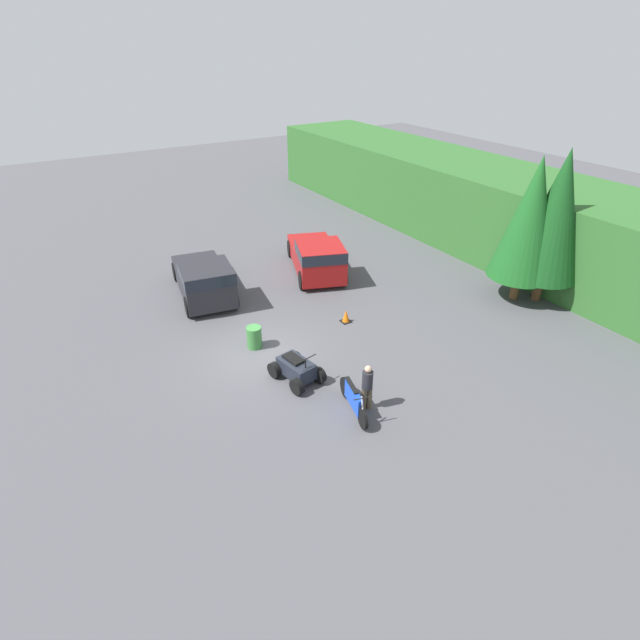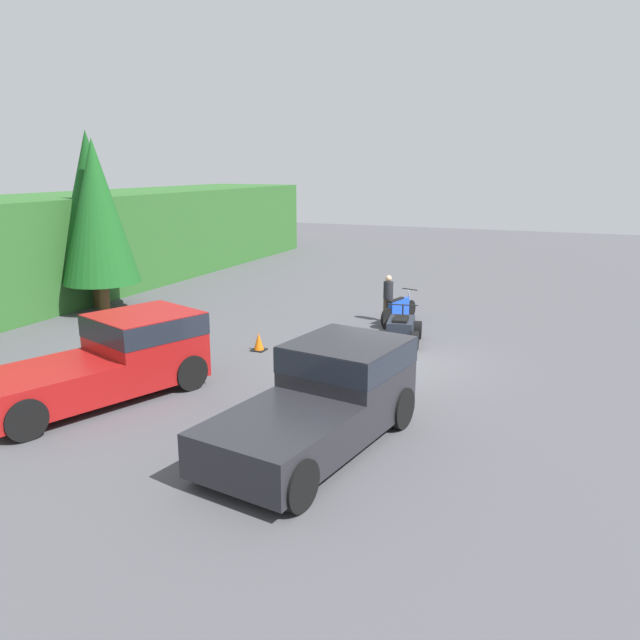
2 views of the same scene
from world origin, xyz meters
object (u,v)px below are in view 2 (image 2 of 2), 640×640
object	(u,v)px
quad_atv	(401,329)
traffic_cone	(259,342)
rider_person	(388,297)
dirt_bike	(399,310)
pickup_truck_red	(115,355)
steel_barrel	(388,354)
pickup_truck_second	(327,394)

from	to	relation	value
quad_atv	traffic_cone	world-z (taller)	quad_atv
rider_person	dirt_bike	bearing A→B (deg)	-86.00
pickup_truck_red	steel_barrel	xyz separation A→B (m)	(4.41, -5.52, -0.56)
quad_atv	steel_barrel	size ratio (longest dim) A/B	2.31
pickup_truck_second	traffic_cone	bearing A→B (deg)	49.50
traffic_cone	dirt_bike	bearing A→B (deg)	-31.71
dirt_bike	rider_person	distance (m)	0.63
pickup_truck_second	rider_person	bearing A→B (deg)	19.18
pickup_truck_red	steel_barrel	distance (m)	7.09
pickup_truck_second	rider_person	size ratio (longest dim) A/B	3.18
rider_person	steel_barrel	xyz separation A→B (m)	(-5.23, -1.54, -0.47)
pickup_truck_red	quad_atv	world-z (taller)	pickup_truck_red
quad_atv	rider_person	xyz separation A→B (m)	(2.55, 1.17, 0.47)
traffic_cone	steel_barrel	distance (m)	4.13
steel_barrel	quad_atv	bearing A→B (deg)	7.80
quad_atv	traffic_cone	distance (m)	4.48
pickup_truck_red	traffic_cone	bearing A→B (deg)	3.83
pickup_truck_second	traffic_cone	size ratio (longest dim) A/B	9.70
pickup_truck_red	steel_barrel	bearing A→B (deg)	-30.75
rider_person	traffic_cone	world-z (taller)	rider_person
pickup_truck_second	dirt_bike	distance (m)	10.09
pickup_truck_second	dirt_bike	bearing A→B (deg)	16.83
rider_person	traffic_cone	size ratio (longest dim) A/B	3.05
dirt_bike	rider_person	size ratio (longest dim) A/B	1.36
pickup_truck_red	steel_barrel	size ratio (longest dim) A/B	6.40
traffic_cone	steel_barrel	xyz separation A→B (m)	(-0.24, -4.12, 0.19)
quad_atv	traffic_cone	bearing A→B (deg)	113.36
rider_person	traffic_cone	xyz separation A→B (m)	(-4.98, 2.58, -0.66)
dirt_bike	traffic_cone	size ratio (longest dim) A/B	4.14
steel_barrel	pickup_truck_second	bearing A→B (deg)	-178.14
traffic_cone	rider_person	bearing A→B (deg)	-27.33
quad_atv	rider_person	size ratio (longest dim) A/B	1.21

